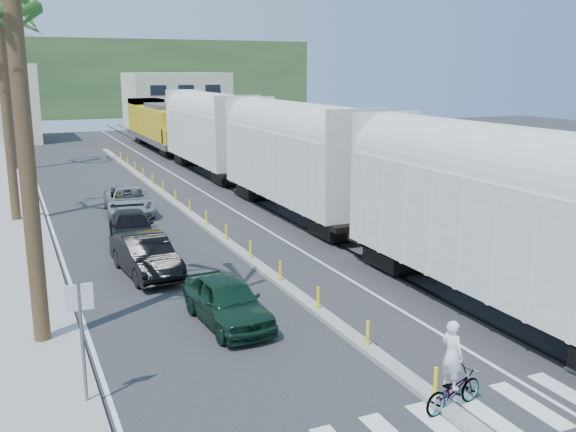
# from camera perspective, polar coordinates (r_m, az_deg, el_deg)

# --- Properties ---
(ground) EXTENTS (140.00, 140.00, 0.00)m
(ground) POSITION_cam_1_polar(r_m,az_deg,el_deg) (16.34, 10.75, -14.36)
(ground) COLOR #28282B
(ground) RESTS_ON ground
(sidewalk) EXTENTS (3.00, 90.00, 0.15)m
(sidewalk) POSITION_cam_1_polar(r_m,az_deg,el_deg) (37.58, -23.38, 0.56)
(sidewalk) COLOR gray
(sidewalk) RESTS_ON ground
(rails) EXTENTS (1.56, 100.00, 0.06)m
(rails) POSITION_cam_1_polar(r_m,az_deg,el_deg) (42.70, -5.06, 2.89)
(rails) COLOR black
(rails) RESTS_ON ground
(median) EXTENTS (0.45, 60.00, 0.85)m
(median) POSITION_cam_1_polar(r_m,az_deg,el_deg) (33.72, -8.69, 0.19)
(median) COLOR gray
(median) RESTS_ON ground
(crosswalk) EXTENTS (14.00, 2.20, 0.01)m
(crosswalk) POSITION_cam_1_polar(r_m,az_deg,el_deg) (14.95, 15.28, -17.34)
(crosswalk) COLOR silver
(crosswalk) RESTS_ON ground
(lane_markings) EXTENTS (9.42, 90.00, 0.01)m
(lane_markings) POSITION_cam_1_polar(r_m,az_deg,el_deg) (38.11, -13.81, 1.31)
(lane_markings) COLOR silver
(lane_markings) RESTS_ON ground
(freight_train) EXTENTS (3.00, 60.94, 5.85)m
(freight_train) POSITION_cam_1_polar(r_m,az_deg,el_deg) (38.13, -2.97, 6.09)
(freight_train) COLOR beige
(freight_train) RESTS_ON ground
(street_sign) EXTENTS (0.60, 0.08, 3.00)m
(street_sign) POSITION_cam_1_polar(r_m,az_deg,el_deg) (14.93, -17.92, -9.17)
(street_sign) COLOR slate
(street_sign) RESTS_ON ground
(buildings) EXTENTS (38.00, 27.00, 10.00)m
(buildings) POSITION_cam_1_polar(r_m,az_deg,el_deg) (83.59, -22.72, 9.83)
(buildings) COLOR beige
(buildings) RESTS_ON ground
(hillside) EXTENTS (80.00, 20.00, 12.00)m
(hillside) POSITION_cam_1_polar(r_m,az_deg,el_deg) (112.18, -19.87, 11.44)
(hillside) COLOR #385628
(hillside) RESTS_ON ground
(car_lead) EXTENTS (2.19, 4.39, 1.43)m
(car_lead) POSITION_cam_1_polar(r_m,az_deg,el_deg) (19.28, -5.42, -7.51)
(car_lead) COLOR black
(car_lead) RESTS_ON ground
(car_second) EXTENTS (2.46, 4.83, 1.49)m
(car_second) POSITION_cam_1_polar(r_m,az_deg,el_deg) (24.18, -12.52, -3.44)
(car_second) COLOR black
(car_second) RESTS_ON ground
(car_third) EXTENTS (2.70, 4.84, 1.30)m
(car_third) POSITION_cam_1_polar(r_m,az_deg,el_deg) (28.95, -13.72, -0.99)
(car_third) COLOR black
(car_third) RESTS_ON ground
(car_rear) EXTENTS (3.19, 5.46, 1.41)m
(car_rear) POSITION_cam_1_polar(r_m,az_deg,el_deg) (34.62, -13.97, 1.34)
(car_rear) COLOR #A0A2A4
(car_rear) RESTS_ON ground
(cyclist) EXTENTS (1.26, 1.94, 2.12)m
(cyclist) POSITION_cam_1_polar(r_m,az_deg,el_deg) (15.13, 14.45, -14.06)
(cyclist) COLOR #9EA0A5
(cyclist) RESTS_ON ground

